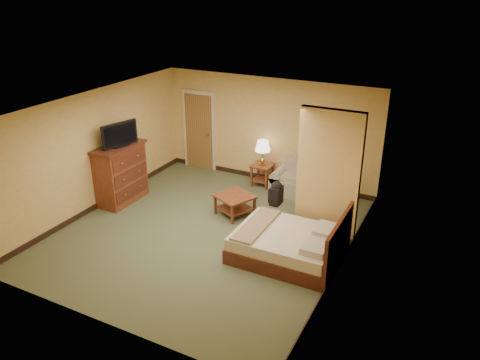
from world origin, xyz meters
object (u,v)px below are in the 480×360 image
Objects in this scene: loveseat at (305,185)px; dresser at (120,173)px; bed at (290,245)px; coffee_table at (235,201)px.

loveseat is 4.26m from dresser.
dresser is (-3.65, -2.17, 0.42)m from loveseat.
loveseat is 0.82× the size of bed.
bed reaches higher than loveseat.
dresser reaches higher than loveseat.
coffee_table is 2.70m from dresser.
coffee_table is 0.70× the size of dresser.
dresser is (-2.62, -0.56, 0.35)m from coffee_table.
dresser is at bearing -167.96° from coffee_table.
loveseat is 1.67× the size of coffee_table.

